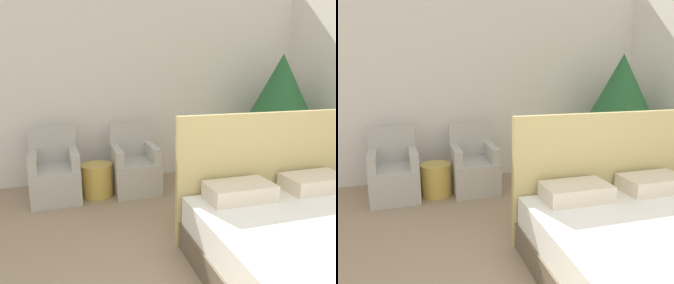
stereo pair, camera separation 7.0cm
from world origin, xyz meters
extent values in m
cube|color=silver|center=(0.00, 4.21, 1.45)|extent=(10.00, 0.06, 2.90)
cube|color=tan|center=(0.72, 2.07, 0.60)|extent=(1.77, 0.06, 1.21)
cube|color=beige|center=(0.33, 1.83, 0.57)|extent=(0.57, 0.34, 0.14)
cube|color=beige|center=(1.11, 1.83, 0.57)|extent=(0.57, 0.34, 0.14)
cube|color=#B7B2A8|center=(-1.25, 3.56, 0.21)|extent=(0.61, 0.65, 0.42)
cube|color=#B7B2A8|center=(-1.26, 3.84, 0.65)|extent=(0.58, 0.09, 0.46)
cube|color=#B7B2A8|center=(-1.49, 3.55, 0.51)|extent=(0.13, 0.56, 0.19)
cube|color=#B7B2A8|center=(-1.01, 3.58, 0.51)|extent=(0.13, 0.56, 0.19)
cube|color=#B7B2A8|center=(-0.24, 3.56, 0.21)|extent=(0.58, 0.62, 0.42)
cube|color=#B7B2A8|center=(-0.24, 3.84, 0.65)|extent=(0.58, 0.06, 0.46)
cube|color=#B7B2A8|center=(-0.47, 3.56, 0.51)|extent=(0.10, 0.56, 0.19)
cube|color=#B7B2A8|center=(0.00, 3.56, 0.51)|extent=(0.10, 0.56, 0.19)
cylinder|color=beige|center=(1.86, 3.46, 0.18)|extent=(0.47, 0.47, 0.36)
cylinder|color=brown|center=(1.86, 3.46, 0.56)|extent=(0.06, 0.06, 0.40)
cone|color=#235B2D|center=(1.86, 3.46, 1.28)|extent=(1.05, 1.05, 1.05)
cylinder|color=gold|center=(-0.74, 3.55, 0.21)|extent=(0.39, 0.39, 0.42)
camera|label=1|loc=(-1.05, -0.53, 1.60)|focal=35.00mm
camera|label=2|loc=(-0.98, -0.55, 1.60)|focal=35.00mm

